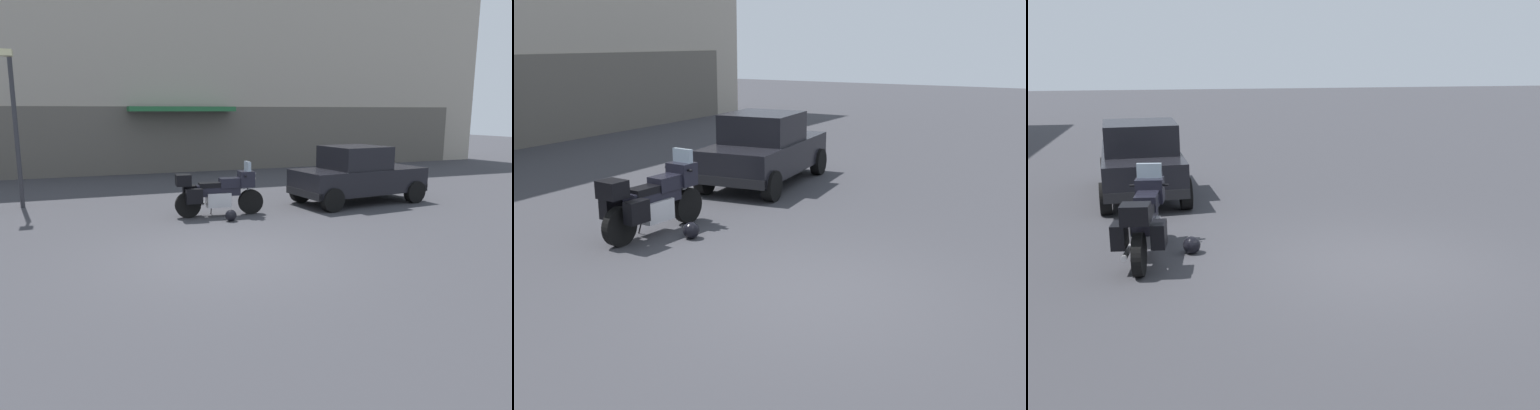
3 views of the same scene
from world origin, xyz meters
TOP-DOWN VIEW (x-y plane):
  - ground_plane at (0.00, 0.00)m, footprint 80.00×80.00m
  - building_facade_rear at (0.00, 13.87)m, footprint 35.97×3.40m
  - motorcycle at (0.87, 3.44)m, footprint 2.26×0.81m
  - helmet at (0.98, 2.74)m, footprint 0.28×0.28m
  - car_hatchback_near at (5.13, 3.73)m, footprint 4.00×2.16m
  - streetlamp_curbside at (-3.85, 6.28)m, footprint 0.28×0.94m

SIDE VIEW (x-z plane):
  - ground_plane at x=0.00m, z-range 0.00..0.00m
  - helmet at x=0.98m, z-range 0.00..0.28m
  - motorcycle at x=0.87m, z-range -0.06..1.30m
  - car_hatchback_near at x=5.13m, z-range -0.01..1.63m
  - streetlamp_curbside at x=-3.85m, z-range 0.50..4.68m
  - building_facade_rear at x=0.00m, z-range -0.05..10.72m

